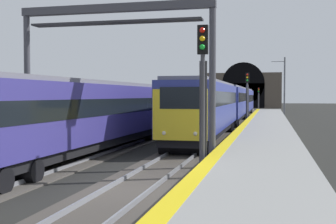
{
  "coord_description": "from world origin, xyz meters",
  "views": [
    {
      "loc": [
        -13.14,
        -4.36,
        3.09
      ],
      "look_at": [
        10.68,
        1.29,
        2.14
      ],
      "focal_mm": 46.65,
      "sensor_mm": 36.0,
      "label": 1
    }
  ],
  "objects": [
    {
      "name": "ground_plane",
      "position": [
        0.0,
        0.0,
        0.0
      ],
      "size": [
        320.0,
        320.0,
        0.0
      ],
      "primitive_type": "plane",
      "color": "black"
    },
    {
      "name": "platform_right",
      "position": [
        0.0,
        -3.96,
        0.47
      ],
      "size": [
        112.0,
        3.59,
        0.94
      ],
      "primitive_type": "cube",
      "color": "gray",
      "rests_on": "ground_plane"
    },
    {
      "name": "platform_right_edge_strip",
      "position": [
        0.0,
        -2.41,
        0.94
      ],
      "size": [
        112.0,
        0.5,
        0.01
      ],
      "primitive_type": "cube",
      "color": "yellow",
      "rests_on": "platform_right"
    },
    {
      "name": "track_main_line",
      "position": [
        0.0,
        0.0,
        0.04
      ],
      "size": [
        160.0,
        2.99,
        0.21
      ],
      "color": "#423D38",
      "rests_on": "ground_plane"
    },
    {
      "name": "track_adjacent_line",
      "position": [
        0.0,
        4.65,
        0.04
      ],
      "size": [
        160.0,
        2.95,
        0.21
      ],
      "color": "#4C4742",
      "rests_on": "ground_plane"
    },
    {
      "name": "train_main_approaching",
      "position": [
        35.59,
        -0.0,
        2.3
      ],
      "size": [
        56.16,
        2.95,
        4.04
      ],
      "rotation": [
        0.0,
        0.0,
        3.15
      ],
      "color": "navy",
      "rests_on": "ground_plane"
    },
    {
      "name": "train_adjacent_platform",
      "position": [
        29.67,
        4.65,
        2.18
      ],
      "size": [
        64.33,
        3.19,
        4.71
      ],
      "rotation": [
        0.0,
        0.0,
        3.12
      ],
      "color": "navy",
      "rests_on": "ground_plane"
    },
    {
      "name": "railway_signal_near",
      "position": [
        2.59,
        -1.93,
        3.38
      ],
      "size": [
        0.39,
        0.38,
        5.62
      ],
      "rotation": [
        0.0,
        0.0,
        3.14
      ],
      "color": "#38383D",
      "rests_on": "ground_plane"
    },
    {
      "name": "railway_signal_mid",
      "position": [
        32.62,
        -1.93,
        3.27
      ],
      "size": [
        0.39,
        0.38,
        5.42
      ],
      "rotation": [
        0.0,
        0.0,
        3.14
      ],
      "color": "#4C4C54",
      "rests_on": "ground_plane"
    },
    {
      "name": "railway_signal_far",
      "position": [
        74.17,
        -1.93,
        2.81
      ],
      "size": [
        0.39,
        0.38,
        4.6
      ],
      "rotation": [
        0.0,
        0.0,
        3.14
      ],
      "color": "#4C4C54",
      "rests_on": "ground_plane"
    },
    {
      "name": "overhead_signal_gantry",
      "position": [
        4.96,
        2.32,
        5.35
      ],
      "size": [
        0.7,
        8.86,
        7.06
      ],
      "color": "#3F3F47",
      "rests_on": "ground_plane"
    },
    {
      "name": "tunnel_portal",
      "position": [
        95.18,
        2.32,
        4.31
      ],
      "size": [
        2.37,
        18.16,
        11.08
      ],
      "color": "#51473D",
      "rests_on": "ground_plane"
    },
    {
      "name": "catenary_mast_near",
      "position": [
        50.82,
        -6.13,
        4.34
      ],
      "size": [
        0.22,
        1.98,
        8.47
      ],
      "color": "#595B60",
      "rests_on": "ground_plane"
    }
  ]
}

